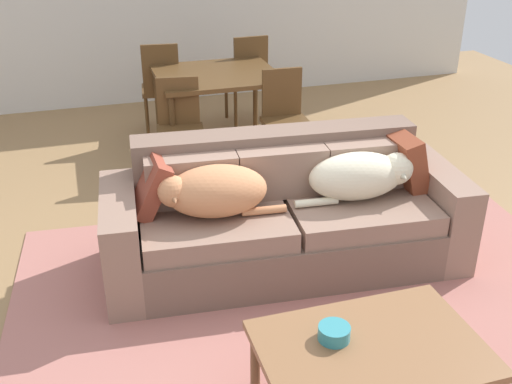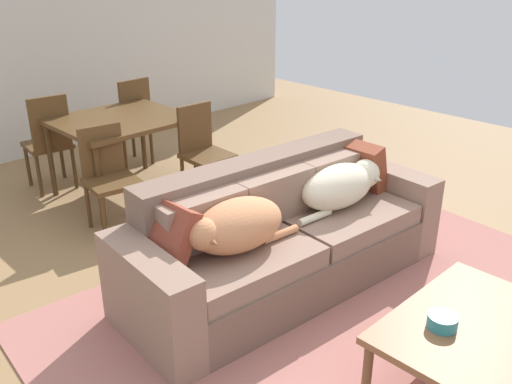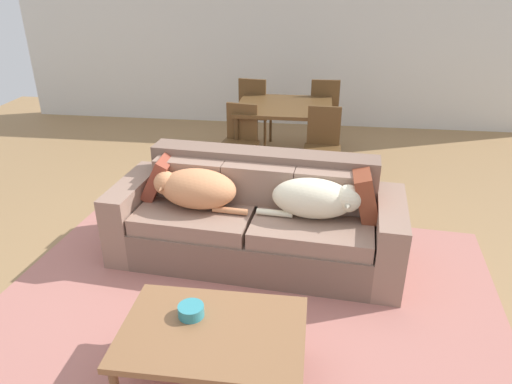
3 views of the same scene
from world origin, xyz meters
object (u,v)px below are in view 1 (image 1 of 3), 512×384
dog_on_left_cushion (213,191)px  throw_pillow_by_right_arm (405,161)px  dining_table (217,80)px  dog_on_right_cushion (361,175)px  dining_chair_far_right (248,75)px  bowl_on_coffee_table (334,333)px  dining_chair_far_left (161,85)px  coffee_table (371,354)px  couch (284,217)px  throw_pillow_by_left_arm (150,185)px  dining_chair_near_right (285,115)px  dining_chair_near_left (180,124)px

dog_on_left_cushion → throw_pillow_by_right_arm: (1.35, 0.05, 0.01)m
dog_on_left_cushion → dining_table: dog_on_left_cushion is taller
dog_on_right_cushion → dining_chair_far_right: bearing=93.8°
bowl_on_coffee_table → throw_pillow_by_right_arm: bearing=50.4°
dining_table → dog_on_right_cushion: bearing=-79.3°
dog_on_right_cushion → dining_chair_far_left: dining_chair_far_left is taller
coffee_table → dining_chair_far_right: dining_chair_far_right is taller
dog_on_left_cushion → throw_pillow_by_right_arm: throw_pillow_by_right_arm is taller
dog_on_left_cushion → dog_on_right_cushion: bearing=1.7°
dog_on_right_cushion → throw_pillow_by_right_arm: throw_pillow_by_right_arm is taller
dog_on_right_cushion → dining_chair_far_right: dining_chair_far_right is taller
couch → dining_table: (0.07, 2.11, 0.34)m
couch → bowl_on_coffee_table: bearing=-94.3°
couch → throw_pillow_by_right_arm: size_ratio=6.33×
dining_table → dining_chair_far_left: (-0.44, 0.57, -0.16)m
throw_pillow_by_right_arm → bowl_on_coffee_table: throw_pillow_by_right_arm is taller
throw_pillow_by_left_arm → dining_chair_near_right: bearing=44.7°
coffee_table → bowl_on_coffee_table: bearing=145.8°
dog_on_left_cushion → dining_chair_near_right: bearing=61.8°
bowl_on_coffee_table → dining_chair_near_left: 2.90m
dog_on_right_cushion → bowl_on_coffee_table: bearing=-115.4°
dining_chair_far_left → dining_chair_far_right: size_ratio=0.99×
couch → dog_on_left_cushion: (-0.49, -0.07, 0.30)m
dining_table → throw_pillow_by_right_arm: bearing=-69.5°
dining_chair_far_left → dining_chair_far_right: bearing=-172.1°
dog_on_left_cushion → dining_chair_far_left: size_ratio=0.83×
throw_pillow_by_left_arm → coffee_table: throw_pillow_by_left_arm is taller
dog_on_right_cushion → dining_chair_near_left: dining_chair_near_left is taller
dining_table → dining_chair_near_right: (0.47, -0.61, -0.18)m
dining_chair_far_right → throw_pillow_by_left_arm: bearing=59.3°
bowl_on_coffee_table → dining_chair_near_right: (0.75, 2.81, 0.05)m
bowl_on_coffee_table → dining_chair_far_left: dining_chair_far_left is taller
dog_on_left_cushion → dining_table: size_ratio=0.70×
dog_on_left_cushion → throw_pillow_by_left_arm: throw_pillow_by_left_arm is taller
throw_pillow_by_right_arm → bowl_on_coffee_table: 1.70m
dog_on_left_cushion → dining_chair_far_left: 2.75m
dog_on_right_cushion → dining_chair_near_right: dining_chair_near_right is taller
bowl_on_coffee_table → throw_pillow_by_left_arm: bearing=113.7°
couch → coffee_table: (-0.07, -1.42, 0.03)m
dog_on_left_cushion → dining_chair_near_left: dining_chair_near_left is taller
dining_table → couch: bearing=-91.8°
dining_chair_near_left → dining_chair_near_right: bearing=3.6°
dog_on_left_cushion → bowl_on_coffee_table: dog_on_left_cushion is taller
coffee_table → dining_chair_near_right: size_ratio=1.17×
bowl_on_coffee_table → dining_table: bearing=85.3°
throw_pillow_by_right_arm → coffee_table: throw_pillow_by_right_arm is taller
throw_pillow_by_left_arm → bowl_on_coffee_table: size_ratio=2.42×
couch → bowl_on_coffee_table: couch is taller
dining_table → dining_chair_far_right: bearing=51.2°
throw_pillow_by_right_arm → dining_chair_far_right: (-0.32, 2.72, -0.11)m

